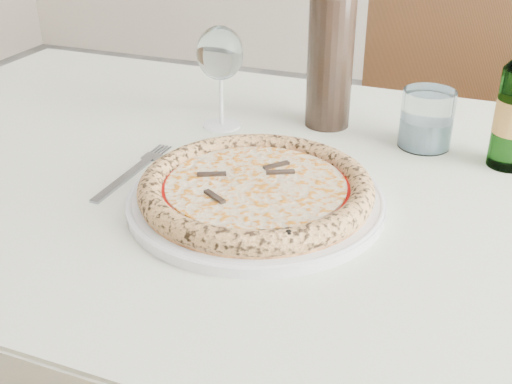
# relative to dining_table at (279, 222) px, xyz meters

# --- Properties ---
(dining_table) EXTENTS (1.56, 0.93, 0.76)m
(dining_table) POSITION_rel_dining_table_xyz_m (0.00, 0.00, 0.00)
(dining_table) COLOR brown
(dining_table) RESTS_ON floor
(chair_far) EXTENTS (0.61, 0.61, 0.93)m
(chair_far) POSITION_rel_dining_table_xyz_m (0.10, 0.75, -0.14)
(chair_far) COLOR brown
(chair_far) RESTS_ON floor
(plate) EXTENTS (0.35, 0.35, 0.02)m
(plate) POSITION_rel_dining_table_xyz_m (0.00, -0.10, 0.09)
(plate) COLOR white
(plate) RESTS_ON dining_table
(pizza) EXTENTS (0.32, 0.32, 0.03)m
(pizza) POSITION_rel_dining_table_xyz_m (-0.00, -0.10, 0.11)
(pizza) COLOR #E99D55
(pizza) RESTS_ON plate
(fork) EXTENTS (0.03, 0.22, 0.00)m
(fork) POSITION_rel_dining_table_xyz_m (-0.21, -0.07, 0.08)
(fork) COLOR gray
(fork) RESTS_ON dining_table
(wine_glass) EXTENTS (0.08, 0.08, 0.18)m
(wine_glass) POSITION_rel_dining_table_xyz_m (-0.16, 0.15, 0.21)
(wine_glass) COLOR white
(wine_glass) RESTS_ON dining_table
(tumbler) EXTENTS (0.08, 0.08, 0.09)m
(tumbler) POSITION_rel_dining_table_xyz_m (0.19, 0.19, 0.12)
(tumbler) COLOR silver
(tumbler) RESTS_ON dining_table
(wine_bottle) EXTENTS (0.08, 0.08, 0.32)m
(wine_bottle) POSITION_rel_dining_table_xyz_m (0.01, 0.22, 0.22)
(wine_bottle) COLOR black
(wine_bottle) RESTS_ON dining_table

